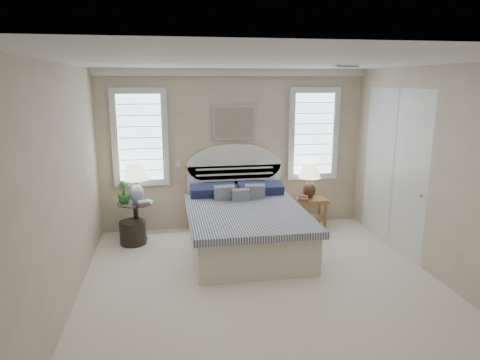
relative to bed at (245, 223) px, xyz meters
The scene contains 21 objects.
floor 1.51m from the bed, 90.00° to the right, with size 4.50×5.00×0.01m, color silver.
ceiling 2.74m from the bed, 90.00° to the right, with size 4.50×5.00×0.01m, color silver.
wall_back 1.42m from the bed, 90.00° to the left, with size 4.50×0.02×2.70m, color tan.
wall_left 2.85m from the bed, 147.06° to the right, with size 0.02×5.00×2.70m, color tan.
wall_right 2.85m from the bed, 32.94° to the right, with size 0.02×5.00×2.70m, color tan.
crown_molding 2.47m from the bed, 90.00° to the left, with size 4.50×0.08×0.12m, color silver.
hvac_vent 2.67m from the bed, 28.73° to the right, with size 0.30×0.20×0.02m, color #B2B2B2.
switch_plate 1.59m from the bed, 132.76° to the left, with size 0.08×0.01×0.12m, color silver.
window_left 2.22m from the bed, 146.59° to the left, with size 0.90×0.06×1.60m, color silver.
window_right 2.12m from the bed, 36.14° to the left, with size 0.90×0.06×1.60m, color silver.
painting 1.75m from the bed, 90.00° to the left, with size 0.74×0.04×0.58m, color silver.
closet_door 2.39m from the bed, ahead, with size 0.02×1.80×2.40m, color silver.
bed is the anchor object (origin of this frame).
side_table_left 1.75m from the bed, 160.26° to the left, with size 0.56×0.56×0.63m.
nightstand_right 1.47m from the bed, 28.03° to the left, with size 0.50×0.40×0.53m.
floor_pot 1.77m from the bed, 165.50° to the left, with size 0.41×0.41×0.37m, color black.
lamp_left 1.84m from the bed, 159.27° to the left, with size 0.50×0.50×0.62m.
lamp_right 1.56m from the bed, 30.46° to the left, with size 0.44×0.44×0.61m.
potted_plant 1.96m from the bed, 162.11° to the left, with size 0.19×0.19×0.35m, color #337F37.
books_left 1.58m from the bed, 166.11° to the left, with size 0.22×0.18×0.08m.
books_right 1.25m from the bed, 26.92° to the left, with size 0.20×0.18×0.09m.
Camera 1 is at (-1.13, -4.63, 2.49)m, focal length 32.00 mm.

